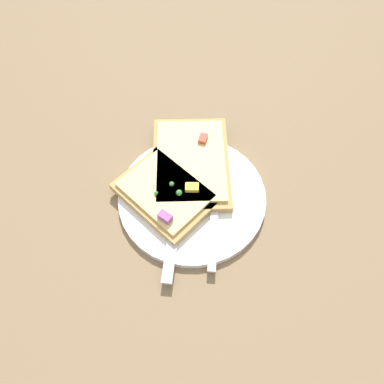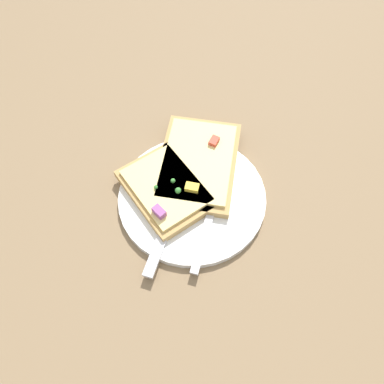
{
  "view_description": "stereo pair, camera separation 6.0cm",
  "coord_description": "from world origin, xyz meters",
  "px_view_note": "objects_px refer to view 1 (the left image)",
  "views": [
    {
      "loc": [
        0.14,
        0.28,
        0.54
      ],
      "look_at": [
        0.0,
        0.0,
        0.02
      ],
      "focal_mm": 35.0,
      "sensor_mm": 36.0,
      "label": 1
    },
    {
      "loc": [
        0.09,
        0.3,
        0.54
      ],
      "look_at": [
        0.0,
        0.0,
        0.02
      ],
      "focal_mm": 35.0,
      "sensor_mm": 36.0,
      "label": 2
    }
  ],
  "objects_px": {
    "fork": "(216,201)",
    "pizza_slice_corner": "(166,193)",
    "plate": "(192,197)",
    "knife": "(174,229)",
    "pizza_slice_main": "(191,162)"
  },
  "relations": [
    {
      "from": "fork",
      "to": "pizza_slice_corner",
      "type": "relative_size",
      "value": 1.07
    },
    {
      "from": "plate",
      "to": "fork",
      "type": "bearing_deg",
      "value": 135.14
    },
    {
      "from": "fork",
      "to": "pizza_slice_corner",
      "type": "height_order",
      "value": "pizza_slice_corner"
    },
    {
      "from": "knife",
      "to": "pizza_slice_main",
      "type": "xyz_separation_m",
      "value": [
        -0.08,
        -0.1,
        0.01
      ]
    },
    {
      "from": "fork",
      "to": "pizza_slice_main",
      "type": "xyz_separation_m",
      "value": [
        0.0,
        -0.08,
        0.01
      ]
    },
    {
      "from": "knife",
      "to": "pizza_slice_main",
      "type": "relative_size",
      "value": 0.81
    },
    {
      "from": "fork",
      "to": "pizza_slice_main",
      "type": "relative_size",
      "value": 0.85
    },
    {
      "from": "knife",
      "to": "pizza_slice_main",
      "type": "height_order",
      "value": "pizza_slice_main"
    },
    {
      "from": "pizza_slice_main",
      "to": "knife",
      "type": "bearing_deg",
      "value": 166.73
    },
    {
      "from": "plate",
      "to": "fork",
      "type": "relative_size",
      "value": 1.27
    },
    {
      "from": "knife",
      "to": "pizza_slice_corner",
      "type": "bearing_deg",
      "value": 19.58
    },
    {
      "from": "pizza_slice_corner",
      "to": "pizza_slice_main",
      "type": "bearing_deg",
      "value": -80.04
    },
    {
      "from": "knife",
      "to": "pizza_slice_corner",
      "type": "height_order",
      "value": "pizza_slice_corner"
    },
    {
      "from": "plate",
      "to": "pizza_slice_main",
      "type": "distance_m",
      "value": 0.06
    },
    {
      "from": "knife",
      "to": "pizza_slice_corner",
      "type": "xyz_separation_m",
      "value": [
        -0.01,
        -0.06,
        0.01
      ]
    }
  ]
}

